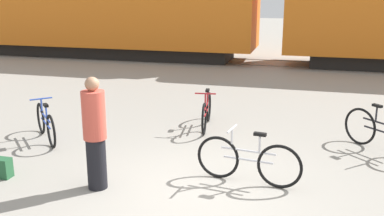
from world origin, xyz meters
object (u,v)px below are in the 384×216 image
object	(u,v)px
bicycle_silver	(248,161)
backpack	(3,168)
bicycle_blue	(46,124)
person_in_red	(95,134)
bicycle_black	(383,133)
bicycle_maroon	(206,112)

from	to	relation	value
bicycle_silver	backpack	size ratio (longest dim) A/B	5.18
bicycle_blue	person_in_red	distance (m)	2.82
bicycle_silver	backpack	world-z (taller)	bicycle_silver
person_in_red	backpack	bearing A→B (deg)	39.34
person_in_red	bicycle_black	bearing A→B (deg)	-110.27
bicycle_blue	backpack	xyz separation A→B (m)	(0.35, -1.87, -0.19)
bicycle_black	person_in_red	distance (m)	5.46
bicycle_black	person_in_red	size ratio (longest dim) A/B	0.74
bicycle_silver	backpack	bearing A→B (deg)	-168.15
bicycle_maroon	bicycle_silver	world-z (taller)	bicycle_silver
backpack	bicycle_silver	bearing A→B (deg)	11.85
bicycle_blue	person_in_red	bearing A→B (deg)	-41.41
bicycle_maroon	bicycle_silver	bearing A→B (deg)	-64.14
bicycle_black	bicycle_blue	distance (m)	6.78
bicycle_black	bicycle_maroon	size ratio (longest dim) A/B	0.78
bicycle_black	backpack	world-z (taller)	bicycle_black
bicycle_black	bicycle_blue	size ratio (longest dim) A/B	1.04
bicycle_black	person_in_red	xyz separation A→B (m)	(-4.62, -2.87, 0.51)
bicycle_silver	person_in_red	size ratio (longest dim) A/B	0.97
bicycle_maroon	backpack	world-z (taller)	bicycle_maroon
bicycle_black	bicycle_maroon	xyz separation A→B (m)	(-3.65, 0.66, -0.02)
bicycle_blue	bicycle_silver	distance (m)	4.49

